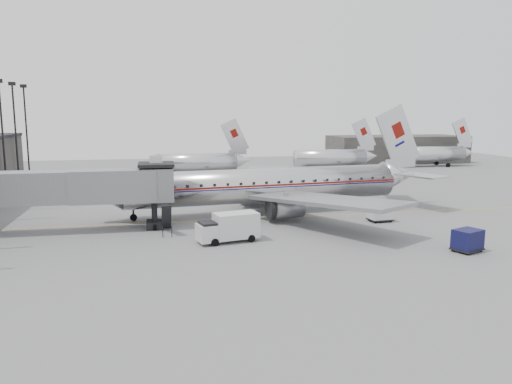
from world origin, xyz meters
TOP-DOWN VIEW (x-y plane):
  - ground at (0.00, 0.00)m, footprint 160.00×160.00m
  - hangar at (45.00, 60.00)m, footprint 30.00×12.00m
  - apron_line at (3.00, 6.00)m, footprint 60.00×0.15m
  - jet_bridge at (-16.66, 3.67)m, footprint 21.00×6.20m
  - distant_aircraft_near at (-1.79, 42.00)m, footprint 16.39×3.20m
  - distant_aircraft_mid at (24.21, 46.00)m, footprint 16.39×3.20m
  - distant_aircraft_far at (48.21, 50.00)m, footprint 16.39×3.20m
  - airliner at (3.67, 9.08)m, footprint 38.80×35.78m
  - service_van at (-2.98, -3.05)m, footprint 5.64×3.12m
  - baggage_cart_navy at (15.57, -10.00)m, footprint 2.81×2.51m
  - baggage_cart_white at (13.63, 2.00)m, footprint 2.42×1.92m
  - ramp_worker at (0.53, 3.00)m, footprint 0.65×0.65m

SIDE VIEW (x-z plane):
  - ground at x=0.00m, z-range 0.00..0.00m
  - apron_line at x=3.00m, z-range 0.00..0.01m
  - ramp_worker at x=0.53m, z-range 0.00..1.52m
  - baggage_cart_white at x=13.63m, z-range 0.06..1.86m
  - baggage_cart_navy at x=15.57m, z-range 0.06..1.87m
  - service_van at x=-2.98m, z-range 0.06..2.57m
  - distant_aircraft_near at x=-1.79m, z-range -2.40..7.86m
  - distant_aircraft_mid at x=24.21m, z-range -2.40..7.86m
  - distant_aircraft_far at x=48.21m, z-range -2.40..7.86m
  - hangar at x=45.00m, z-range 0.00..6.00m
  - airliner at x=3.67m, z-range -3.05..9.23m
  - jet_bridge at x=-16.66m, z-range 0.63..7.73m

